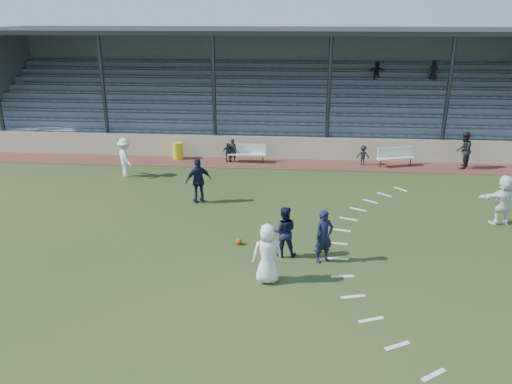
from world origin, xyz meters
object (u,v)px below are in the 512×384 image
player_navy_lead (324,236)px  bench_left (247,151)px  official (464,150)px  bench_right (396,155)px  trash_bin (178,151)px  player_white_lead (267,254)px  football (239,242)px

player_navy_lead → bench_left: bearing=79.4°
player_navy_lead → official: size_ratio=0.92×
bench_right → trash_bin: (-11.45, 0.34, -0.12)m
player_white_lead → bench_left: bearing=-90.0°
trash_bin → player_white_lead: 13.81m
bench_left → player_navy_lead: bearing=-71.4°
trash_bin → player_navy_lead: (7.33, -11.20, 0.40)m
bench_left → trash_bin: size_ratio=2.28×
bench_left → player_white_lead: bearing=-80.8°
bench_right → football: size_ratio=9.53×
football → player_white_lead: bearing=-64.8°
football → player_white_lead: (1.12, -2.38, 0.80)m
bench_left → official: official is taller
player_navy_lead → official: official is taller
bench_left → player_white_lead: player_white_lead is taller
bench_left → trash_bin: bearing=176.4°
player_white_lead → official: official is taller
trash_bin → player_white_lead: player_white_lead is taller
bench_right → player_white_lead: bearing=-133.5°
player_white_lead → player_navy_lead: player_white_lead is taller
trash_bin → football: 11.17m
bench_right → official: size_ratio=1.08×
football → player_navy_lead: bearing=-19.3°
bench_left → trash_bin: 3.79m
player_navy_lead → official: (7.41, 10.70, 0.09)m
player_navy_lead → football: bearing=132.1°
bench_right → player_navy_lead: (-4.12, -10.86, 0.28)m
trash_bin → bench_left: bearing=-4.2°
football → official: (10.23, 9.72, 0.85)m
bench_left → player_navy_lead: player_navy_lead is taller
football → trash_bin: bearing=113.9°
bench_right → trash_bin: bench_right is taller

